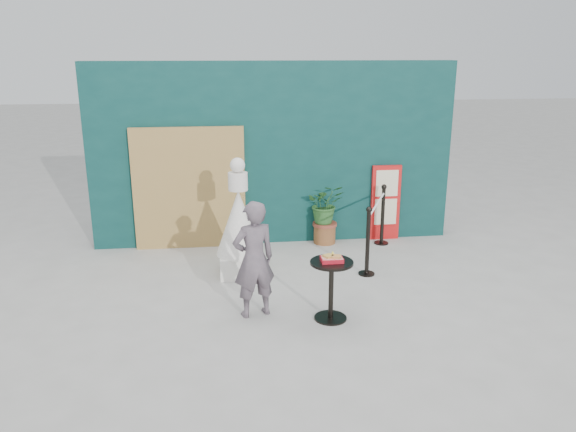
# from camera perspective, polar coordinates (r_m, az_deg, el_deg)

# --- Properties ---
(ground) EXTENTS (60.00, 60.00, 0.00)m
(ground) POSITION_cam_1_polar(r_m,az_deg,el_deg) (6.88, 1.25, -10.88)
(ground) COLOR #ADAAA5
(ground) RESTS_ON ground
(back_wall) EXTENTS (6.00, 0.30, 3.00)m
(back_wall) POSITION_cam_1_polar(r_m,az_deg,el_deg) (9.38, -1.47, 6.31)
(back_wall) COLOR #0B3232
(back_wall) RESTS_ON ground
(bamboo_fence) EXTENTS (1.80, 0.08, 2.00)m
(bamboo_fence) POSITION_cam_1_polar(r_m,az_deg,el_deg) (9.25, -9.99, 2.75)
(bamboo_fence) COLOR tan
(bamboo_fence) RESTS_ON ground
(woman) EXTENTS (0.62, 0.50, 1.46)m
(woman) POSITION_cam_1_polar(r_m,az_deg,el_deg) (6.81, -3.49, -4.42)
(woman) COLOR #675862
(woman) RESTS_ON ground
(menu_board) EXTENTS (0.50, 0.07, 1.30)m
(menu_board) POSITION_cam_1_polar(r_m,az_deg,el_deg) (9.75, 9.87, 1.33)
(menu_board) COLOR red
(menu_board) RESTS_ON ground
(statue) EXTENTS (0.68, 0.68, 1.73)m
(statue) POSITION_cam_1_polar(r_m,az_deg,el_deg) (8.09, -4.99, -1.22)
(statue) COLOR white
(statue) RESTS_ON ground
(cafe_table) EXTENTS (0.52, 0.52, 0.75)m
(cafe_table) POSITION_cam_1_polar(r_m,az_deg,el_deg) (6.80, 4.42, -6.60)
(cafe_table) COLOR black
(cafe_table) RESTS_ON ground
(food_basket) EXTENTS (0.26, 0.19, 0.11)m
(food_basket) POSITION_cam_1_polar(r_m,az_deg,el_deg) (6.70, 4.48, -4.32)
(food_basket) COLOR red
(food_basket) RESTS_ON cafe_table
(planter) EXTENTS (0.61, 0.53, 1.03)m
(planter) POSITION_cam_1_polar(r_m,az_deg,el_deg) (9.44, 3.78, 0.72)
(planter) COLOR brown
(planter) RESTS_ON ground
(stanchion_barrier) EXTENTS (0.84, 1.54, 1.03)m
(stanchion_barrier) POSITION_cam_1_polar(r_m,az_deg,el_deg) (8.86, 8.90, -1.21)
(stanchion_barrier) COLOR black
(stanchion_barrier) RESTS_ON ground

